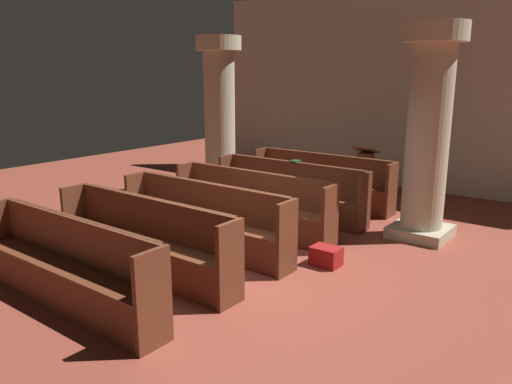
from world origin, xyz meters
name	(u,v)px	position (x,y,z in m)	size (l,w,h in m)	color
ground_plane	(236,262)	(0.00, 0.00, 0.00)	(19.20, 19.20, 0.00)	brown
back_wall	(407,89)	(0.00, 6.08, 2.25)	(10.00, 0.16, 4.50)	beige
pew_row_0	(321,178)	(-0.68, 3.52, 0.54)	(3.06, 0.46, 1.02)	brown
pew_row_1	(290,189)	(-0.68, 2.38, 0.54)	(3.06, 0.46, 1.02)	brown
pew_row_2	(252,201)	(-0.68, 1.23, 0.54)	(3.06, 0.47, 1.02)	brown
pew_row_3	(204,216)	(-0.68, 0.09, 0.54)	(3.06, 0.46, 1.02)	brown
pew_row_4	(145,236)	(-0.68, -1.06, 0.54)	(3.06, 0.46, 1.02)	brown
pew_row_5	(66,261)	(-0.68, -2.20, 0.54)	(3.06, 0.47, 1.02)	brown
pillar_aisle_side	(428,130)	(1.67, 2.72, 1.75)	(0.96, 0.96, 3.37)	tan
pillar_far_side	(220,114)	(-2.98, 3.06, 1.75)	(0.96, 0.96, 3.37)	tan
lectern	(365,176)	(-0.28, 4.69, 0.45)	(0.48, 0.45, 1.08)	brown
hymn_book	(295,161)	(-0.69, 2.56, 1.03)	(0.14, 0.19, 0.03)	#194723
kneeler_box_red	(326,256)	(1.07, 0.68, 0.13)	(0.40, 0.29, 0.27)	maroon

